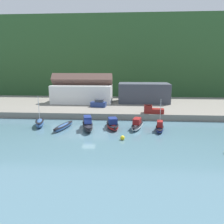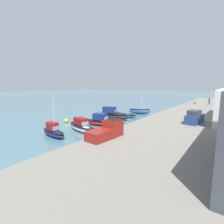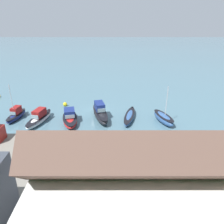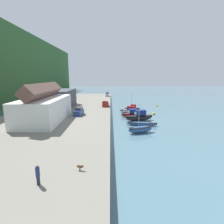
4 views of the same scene
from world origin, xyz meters
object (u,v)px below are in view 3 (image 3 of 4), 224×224
at_px(moored_boat_0, 163,118).
at_px(moored_boat_2, 100,113).
at_px(moored_boat_5, 16,115).
at_px(mooring_buoy_1, 65,104).
at_px(moored_boat_1, 129,116).
at_px(moored_boat_3, 70,118).
at_px(parked_car_1, 90,167).
at_px(moored_boat_4, 39,118).

relative_size(moored_boat_0, moored_boat_2, 0.79).
distance_m(moored_boat_5, mooring_buoy_1, 9.37).
height_order(moored_boat_0, moored_boat_1, moored_boat_0).
distance_m(moored_boat_1, moored_boat_2, 5.13).
bearing_deg(moored_boat_5, moored_boat_3, -179.34).
bearing_deg(mooring_buoy_1, moored_boat_2, 141.42).
bearing_deg(mooring_buoy_1, moored_boat_5, 38.55).
distance_m(moored_boat_2, moored_boat_3, 5.21).
xyz_separation_m(moored_boat_1, moored_boat_2, (5.10, -0.23, 0.57)).
xyz_separation_m(moored_boat_1, moored_boat_5, (19.69, -0.20, 0.27)).
xyz_separation_m(moored_boat_5, mooring_buoy_1, (-7.32, -5.84, -0.36)).
xyz_separation_m(moored_boat_3, parked_car_1, (-4.86, 15.15, 1.62)).
distance_m(moored_boat_3, mooring_buoy_1, 7.59).
bearing_deg(moored_boat_5, moored_boat_4, 170.95).
distance_m(moored_boat_0, mooring_buoy_1, 19.41).
bearing_deg(moored_boat_2, moored_boat_0, 157.21).
relative_size(moored_boat_4, mooring_buoy_1, 9.31).
height_order(moored_boat_2, moored_boat_3, moored_boat_2).
distance_m(moored_boat_3, moored_boat_4, 5.16).
bearing_deg(parked_car_1, moored_boat_1, 169.52).
distance_m(moored_boat_4, moored_boat_5, 4.66).
bearing_deg(moored_boat_2, moored_boat_4, -6.29).
distance_m(moored_boat_1, mooring_buoy_1, 13.76).
height_order(moored_boat_2, moored_boat_4, moored_boat_2).
relative_size(parked_car_1, mooring_buoy_1, 5.54).
height_order(moored_boat_5, mooring_buoy_1, moored_boat_5).
relative_size(moored_boat_0, moored_boat_5, 1.01).
bearing_deg(moored_boat_1, moored_boat_4, 17.49).
relative_size(moored_boat_3, moored_boat_5, 1.12).
xyz_separation_m(moored_boat_0, parked_car_1, (10.84, 15.02, 1.63)).
xyz_separation_m(moored_boat_1, mooring_buoy_1, (12.37, -6.03, -0.10)).
distance_m(moored_boat_3, moored_boat_5, 9.69).
bearing_deg(mooring_buoy_1, moored_boat_0, 157.72).
relative_size(moored_boat_3, mooring_buoy_1, 8.99).
bearing_deg(moored_boat_3, moored_boat_4, -11.65).
xyz_separation_m(moored_boat_5, parked_car_1, (-14.44, 16.54, 1.66)).
height_order(moored_boat_0, moored_boat_2, moored_boat_0).
height_order(moored_boat_3, moored_boat_4, moored_boat_3).
relative_size(moored_boat_1, moored_boat_3, 1.07).
height_order(moored_boat_0, parked_car_1, moored_boat_0).
relative_size(moored_boat_0, mooring_buoy_1, 8.11).
xyz_separation_m(moored_boat_0, moored_boat_2, (10.68, -1.55, 0.27)).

